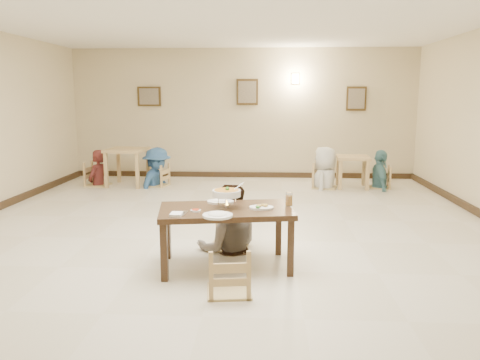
# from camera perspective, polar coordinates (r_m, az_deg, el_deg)

# --- Properties ---
(floor) EXTENTS (10.00, 10.00, 0.00)m
(floor) POSITION_cam_1_polar(r_m,az_deg,el_deg) (6.33, -1.90, -7.32)
(floor) COLOR beige
(floor) RESTS_ON ground
(ceiling) EXTENTS (10.00, 10.00, 0.00)m
(ceiling) POSITION_cam_1_polar(r_m,az_deg,el_deg) (6.14, -2.08, 20.45)
(ceiling) COLOR white
(ceiling) RESTS_ON wall_back
(wall_back) EXTENTS (10.00, 0.00, 10.00)m
(wall_back) POSITION_cam_1_polar(r_m,az_deg,el_deg) (11.04, 0.37, 8.08)
(wall_back) COLOR beige
(wall_back) RESTS_ON floor
(wall_front) EXTENTS (10.00, 0.00, 10.00)m
(wall_front) POSITION_cam_1_polar(r_m,az_deg,el_deg) (1.22, -23.89, -9.95)
(wall_front) COLOR beige
(wall_front) RESTS_ON floor
(baseboard_back) EXTENTS (8.00, 0.06, 0.12)m
(baseboard_back) POSITION_cam_1_polar(r_m,az_deg,el_deg) (11.15, 0.35, 0.66)
(baseboard_back) COLOR #322214
(baseboard_back) RESTS_ON floor
(picture_a) EXTENTS (0.55, 0.04, 0.45)m
(picture_a) POSITION_cam_1_polar(r_m,az_deg,el_deg) (11.31, -11.02, 9.97)
(picture_a) COLOR #3E2C13
(picture_a) RESTS_ON wall_back
(picture_b) EXTENTS (0.50, 0.04, 0.60)m
(picture_b) POSITION_cam_1_polar(r_m,az_deg,el_deg) (10.98, 0.89, 10.67)
(picture_b) COLOR #3E2C13
(picture_b) RESTS_ON wall_back
(picture_c) EXTENTS (0.45, 0.04, 0.55)m
(picture_c) POSITION_cam_1_polar(r_m,az_deg,el_deg) (11.17, 14.00, 9.60)
(picture_c) COLOR #3E2C13
(picture_c) RESTS_ON wall_back
(wall_sconce) EXTENTS (0.16, 0.05, 0.22)m
(wall_sconce) POSITION_cam_1_polar(r_m,az_deg,el_deg) (11.00, 6.76, 12.17)
(wall_sconce) COLOR #FFD88C
(wall_sconce) RESTS_ON wall_back
(main_table) EXTENTS (1.56, 1.04, 0.68)m
(main_table) POSITION_cam_1_polar(r_m,az_deg,el_deg) (5.21, -1.76, -4.31)
(main_table) COLOR #3E2715
(main_table) RESTS_ON floor
(chair_far) EXTENTS (0.47, 0.47, 1.00)m
(chair_far) POSITION_cam_1_polar(r_m,az_deg,el_deg) (5.91, -1.38, -3.56)
(chair_far) COLOR tan
(chair_far) RESTS_ON floor
(chair_near) EXTENTS (0.43, 0.43, 0.91)m
(chair_near) POSITION_cam_1_polar(r_m,az_deg,el_deg) (4.57, -1.37, -8.31)
(chair_near) COLOR tan
(chair_near) RESTS_ON floor
(main_diner) EXTENTS (0.90, 0.76, 1.66)m
(main_diner) POSITION_cam_1_polar(r_m,az_deg,el_deg) (5.77, -1.42, -0.53)
(main_diner) COLOR gray
(main_diner) RESTS_ON floor
(curry_warmer) EXTENTS (0.35, 0.31, 0.28)m
(curry_warmer) POSITION_cam_1_polar(r_m,az_deg,el_deg) (5.17, -1.65, -1.64)
(curry_warmer) COLOR silver
(curry_warmer) RESTS_ON main_table
(rice_plate_far) EXTENTS (0.31, 0.31, 0.07)m
(rice_plate_far) POSITION_cam_1_polar(r_m,az_deg,el_deg) (5.45, -2.40, -2.63)
(rice_plate_far) COLOR white
(rice_plate_far) RESTS_ON main_table
(rice_plate_near) EXTENTS (0.31, 0.31, 0.07)m
(rice_plate_near) POSITION_cam_1_polar(r_m,az_deg,el_deg) (4.83, -2.75, -4.30)
(rice_plate_near) COLOR white
(rice_plate_near) RESTS_ON main_table
(fried_plate) EXTENTS (0.27, 0.27, 0.06)m
(fried_plate) POSITION_cam_1_polar(r_m,az_deg,el_deg) (5.17, 2.61, -3.30)
(fried_plate) COLOR white
(fried_plate) RESTS_ON main_table
(chili_dish) EXTENTS (0.11, 0.11, 0.02)m
(chili_dish) POSITION_cam_1_polar(r_m,az_deg,el_deg) (5.06, -5.43, -3.71)
(chili_dish) COLOR white
(chili_dish) RESTS_ON main_table
(napkin_cutlery) EXTENTS (0.15, 0.24, 0.03)m
(napkin_cutlery) POSITION_cam_1_polar(r_m,az_deg,el_deg) (4.91, -7.73, -4.17)
(napkin_cutlery) COLOR white
(napkin_cutlery) RESTS_ON main_table
(drink_glass) EXTENTS (0.08, 0.08, 0.15)m
(drink_glass) POSITION_cam_1_polar(r_m,az_deg,el_deg) (5.32, 6.00, -2.37)
(drink_glass) COLOR white
(drink_glass) RESTS_ON main_table
(bg_table_left) EXTENTS (0.86, 0.86, 0.80)m
(bg_table_left) POSITION_cam_1_polar(r_m,az_deg,el_deg) (10.31, -13.60, 2.98)
(bg_table_left) COLOR tan
(bg_table_left) RESTS_ON floor
(bg_table_right) EXTENTS (0.71, 0.71, 0.67)m
(bg_table_right) POSITION_cam_1_polar(r_m,az_deg,el_deg) (10.09, 13.57, 2.09)
(bg_table_right) COLOR tan
(bg_table_right) RESTS_ON floor
(bg_chair_ll) EXTENTS (0.46, 0.46, 0.97)m
(bg_chair_ll) POSITION_cam_1_polar(r_m,az_deg,el_deg) (10.48, -17.03, 1.94)
(bg_chair_ll) COLOR tan
(bg_chair_ll) RESTS_ON floor
(bg_chair_lr) EXTENTS (0.42, 0.42, 0.90)m
(bg_chair_lr) POSITION_cam_1_polar(r_m,az_deg,el_deg) (10.15, -10.10, 1.77)
(bg_chair_lr) COLOR tan
(bg_chair_lr) RESTS_ON floor
(bg_chair_rl) EXTENTS (0.48, 0.48, 1.02)m
(bg_chair_rl) POSITION_cam_1_polar(r_m,az_deg,el_deg) (9.93, 10.35, 1.94)
(bg_chair_rl) COLOR tan
(bg_chair_rl) RESTS_ON floor
(bg_chair_rr) EXTENTS (0.41, 0.41, 0.88)m
(bg_chair_rr) POSITION_cam_1_polar(r_m,az_deg,el_deg) (10.22, 16.75, 1.49)
(bg_chair_rr) COLOR tan
(bg_chair_rr) RESTS_ON floor
(bg_diner_a) EXTENTS (0.50, 0.64, 1.56)m
(bg_diner_a) POSITION_cam_1_polar(r_m,az_deg,el_deg) (10.44, -17.11, 3.53)
(bg_diner_a) COLOR #58211F
(bg_diner_a) RESTS_ON floor
(bg_diner_b) EXTENTS (0.91, 1.21, 1.66)m
(bg_diner_b) POSITION_cam_1_polar(r_m,az_deg,el_deg) (10.11, -10.17, 3.91)
(bg_diner_b) COLOR #376297
(bg_diner_b) RESTS_ON floor
(bg_diner_c) EXTENTS (0.80, 0.98, 1.74)m
(bg_diner_c) POSITION_cam_1_polar(r_m,az_deg,el_deg) (9.89, 10.42, 3.99)
(bg_diner_c) COLOR silver
(bg_diner_c) RESTS_ON floor
(bg_diner_d) EXTENTS (0.40, 0.95, 1.61)m
(bg_diner_d) POSITION_cam_1_polar(r_m,az_deg,el_deg) (10.18, 16.85, 3.54)
(bg_diner_d) COLOR teal
(bg_diner_d) RESTS_ON floor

